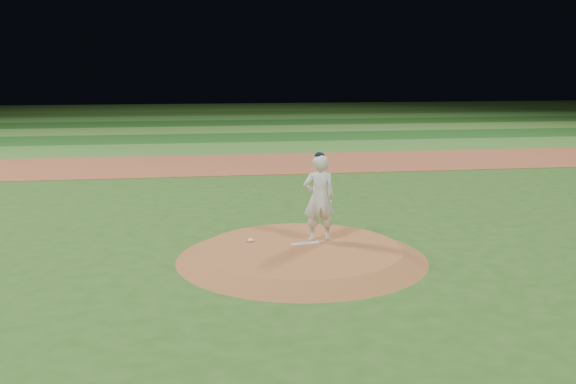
{
  "coord_description": "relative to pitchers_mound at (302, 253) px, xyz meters",
  "views": [
    {
      "loc": [
        -2.35,
        -13.38,
        4.16
      ],
      "look_at": [
        0.0,
        2.0,
        1.1
      ],
      "focal_mm": 40.0,
      "sensor_mm": 36.0,
      "label": 1
    }
  ],
  "objects": [
    {
      "name": "outfield_stripe_2",
      "position": [
        0.0,
        29.5,
        -0.12
      ],
      "size": [
        70.0,
        5.0,
        0.02
      ],
      "primitive_type": "cube",
      "color": "#407329",
      "rests_on": "ground"
    },
    {
      "name": "rosin_bag",
      "position": [
        -1.07,
        0.62,
        0.16
      ],
      "size": [
        0.14,
        0.14,
        0.07
      ],
      "primitive_type": "ellipsoid",
      "color": "white",
      "rests_on": "pitchers_mound"
    },
    {
      "name": "ground",
      "position": [
        0.0,
        0.0,
        -0.12
      ],
      "size": [
        120.0,
        120.0,
        0.0
      ],
      "primitive_type": "plane",
      "color": "#2B571C",
      "rests_on": "ground"
    },
    {
      "name": "outfield_stripe_0",
      "position": [
        0.0,
        19.5,
        -0.12
      ],
      "size": [
        70.0,
        5.0,
        0.02
      ],
      "primitive_type": "cube",
      "color": "#3B7329",
      "rests_on": "ground"
    },
    {
      "name": "pitching_rubber",
      "position": [
        0.11,
        0.21,
        0.14
      ],
      "size": [
        0.66,
        0.28,
        0.03
      ],
      "primitive_type": "cube",
      "rotation": [
        0.0,
        0.0,
        0.19
      ],
      "color": "beige",
      "rests_on": "pitchers_mound"
    },
    {
      "name": "outfield_stripe_3",
      "position": [
        0.0,
        34.5,
        -0.12
      ],
      "size": [
        70.0,
        5.0,
        0.02
      ],
      "primitive_type": "cube",
      "color": "#194416",
      "rests_on": "ground"
    },
    {
      "name": "outfield_stripe_5",
      "position": [
        0.0,
        44.5,
        -0.12
      ],
      "size": [
        70.0,
        5.0,
        0.02
      ],
      "primitive_type": "cube",
      "color": "#214717",
      "rests_on": "ground"
    },
    {
      "name": "infield_dirt_band",
      "position": [
        0.0,
        14.0,
        -0.12
      ],
      "size": [
        70.0,
        6.0,
        0.02
      ],
      "primitive_type": "cube",
      "color": "#984E2F",
      "rests_on": "ground"
    },
    {
      "name": "outfield_stripe_1",
      "position": [
        0.0,
        24.5,
        -0.12
      ],
      "size": [
        70.0,
        5.0,
        0.02
      ],
      "primitive_type": "cube",
      "color": "#1B4E19",
      "rests_on": "ground"
    },
    {
      "name": "pitchers_mound",
      "position": [
        0.0,
        0.0,
        0.0
      ],
      "size": [
        5.5,
        5.5,
        0.25
      ],
      "primitive_type": "cone",
      "color": "#9B5B30",
      "rests_on": "ground"
    },
    {
      "name": "outfield_stripe_4",
      "position": [
        0.0,
        39.5,
        -0.12
      ],
      "size": [
        70.0,
        5.0,
        0.02
      ],
      "primitive_type": "cube",
      "color": "#306424",
      "rests_on": "ground"
    },
    {
      "name": "pitcher_on_mound",
      "position": [
        0.48,
        0.5,
        1.12
      ],
      "size": [
        0.72,
        0.47,
        2.03
      ],
      "color": "white",
      "rests_on": "pitchers_mound"
    }
  ]
}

